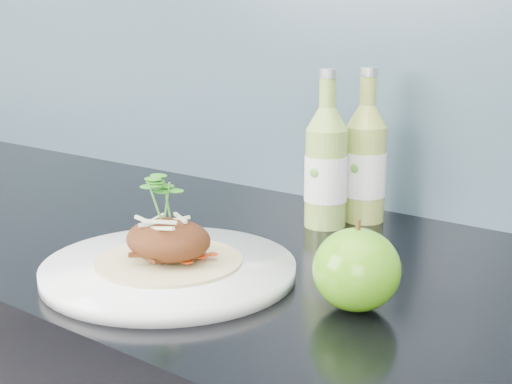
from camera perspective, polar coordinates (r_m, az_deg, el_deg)
dinner_plate at (r=0.83m, az=-6.96°, el=-6.15°), size 0.30×0.30×0.02m
pork_taco at (r=0.82m, az=-7.03°, el=-3.68°), size 0.17×0.17×0.10m
green_apple at (r=0.73m, az=8.05°, el=-6.16°), size 0.10×0.10×0.09m
cider_bottle_left at (r=1.01m, az=5.62°, el=1.93°), size 0.07×0.07×0.22m
cider_bottle_right at (r=1.04m, az=8.74°, el=2.24°), size 0.07×0.07×0.22m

